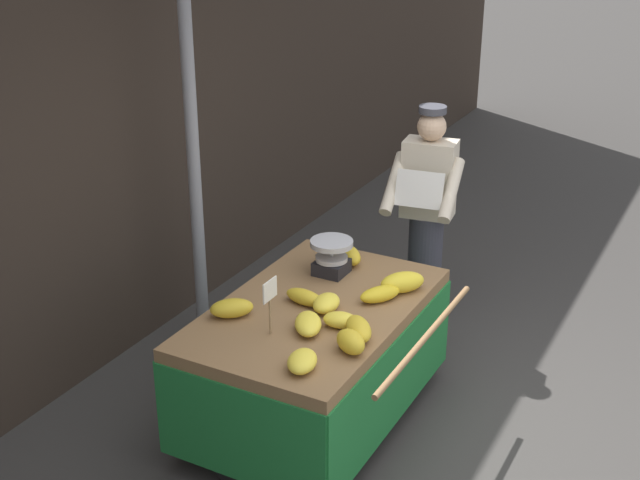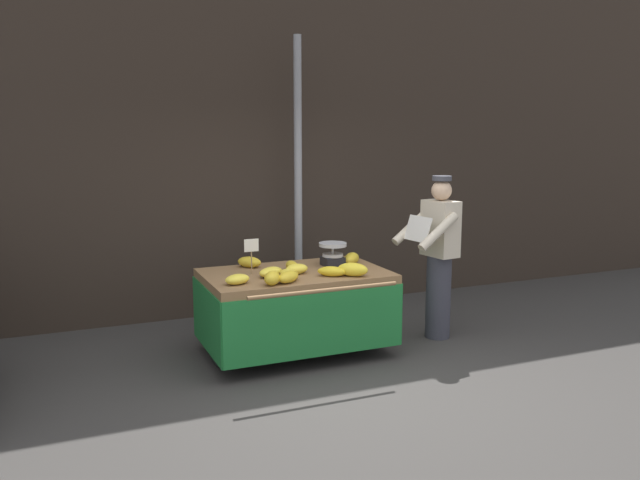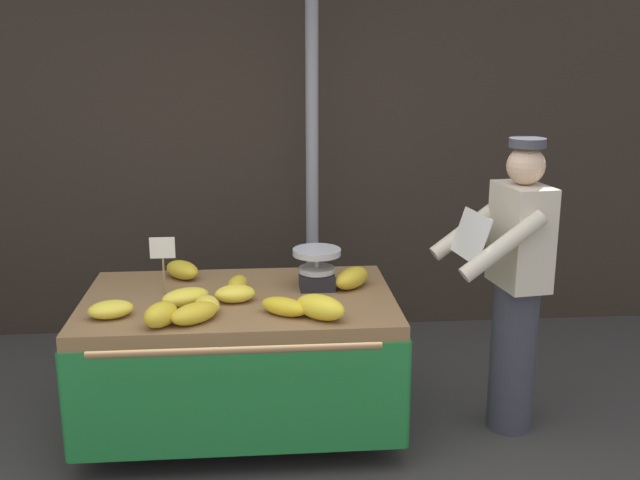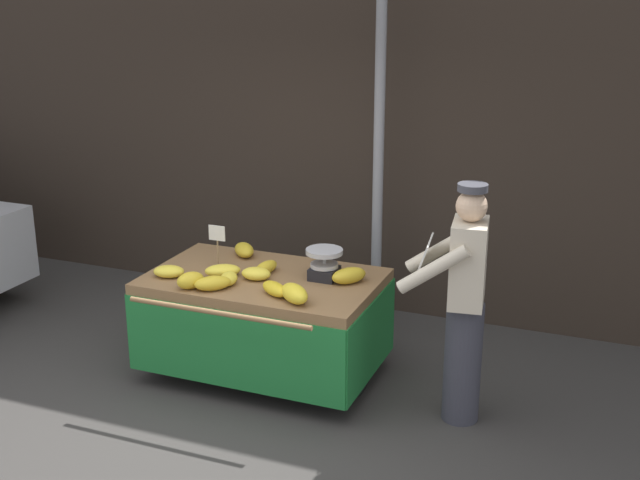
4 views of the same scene
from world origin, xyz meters
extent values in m
plane|color=#383533|center=(0.00, 0.00, 0.00)|extent=(60.00, 60.00, 0.00)
cube|color=#332821|center=(0.00, 2.78, 2.19)|extent=(16.00, 0.24, 4.38)
cylinder|color=gray|center=(0.44, 2.25, 1.61)|extent=(0.09, 0.09, 3.22)
cube|color=olive|center=(-0.07, 1.02, 0.78)|extent=(1.75, 1.08, 0.08)
cylinder|color=black|center=(-0.86, 1.02, 0.36)|extent=(0.05, 0.73, 0.73)
cylinder|color=#B7B7BC|center=(-0.89, 1.02, 0.36)|extent=(0.01, 0.13, 0.13)
cylinder|color=black|center=(0.72, 1.02, 0.36)|extent=(0.05, 0.73, 0.73)
cylinder|color=#B7B7BC|center=(0.75, 1.02, 0.36)|extent=(0.01, 0.13, 0.13)
cylinder|color=#4C4742|center=(-0.07, 1.48, 0.37)|extent=(0.05, 0.05, 0.74)
cube|color=#1E7233|center=(-0.07, 0.48, 0.44)|extent=(1.75, 0.02, 0.60)
cube|color=#1E7233|center=(-0.07, 1.56, 0.44)|extent=(1.75, 0.02, 0.60)
cube|color=#1E7233|center=(-0.94, 1.02, 0.44)|extent=(0.02, 1.08, 0.60)
cube|color=#1E7233|center=(0.80, 1.02, 0.44)|extent=(0.02, 1.08, 0.60)
cylinder|color=olive|center=(-0.07, 0.30, 0.80)|extent=(1.40, 0.04, 0.04)
cube|color=black|center=(0.38, 1.14, 0.87)|extent=(0.20, 0.20, 0.09)
cylinder|color=#B7B7BC|center=(0.38, 1.14, 0.97)|extent=(0.02, 0.02, 0.11)
cylinder|color=#B7B7BC|center=(0.38, 1.14, 1.04)|extent=(0.28, 0.28, 0.04)
cylinder|color=#B7B7BC|center=(0.38, 1.14, 0.93)|extent=(0.21, 0.21, 0.03)
cylinder|color=#997A51|center=(-0.49, 1.08, 0.93)|extent=(0.01, 0.01, 0.22)
cube|color=white|center=(-0.49, 1.08, 1.10)|extent=(0.14, 0.01, 0.12)
ellipsoid|color=gold|center=(-0.08, 1.09, 0.87)|extent=(0.14, 0.27, 0.09)
ellipsoid|color=gold|center=(-0.28, 0.62, 0.88)|extent=(0.30, 0.28, 0.11)
ellipsoid|color=yellow|center=(0.36, 0.63, 0.89)|extent=(0.32, 0.31, 0.13)
ellipsoid|color=gold|center=(0.59, 1.12, 0.88)|extent=(0.29, 0.30, 0.12)
ellipsoid|color=gold|center=(0.18, 0.70, 0.87)|extent=(0.29, 0.25, 0.09)
ellipsoid|color=yellow|center=(-0.23, 0.77, 0.87)|extent=(0.17, 0.23, 0.09)
ellipsoid|color=yellow|center=(-0.36, 0.91, 0.87)|extent=(0.31, 0.27, 0.09)
ellipsoid|color=gold|center=(-0.45, 0.59, 0.89)|extent=(0.23, 0.25, 0.13)
ellipsoid|color=gold|center=(-0.42, 1.39, 0.88)|extent=(0.28, 0.29, 0.11)
ellipsoid|color=yellow|center=(-0.09, 0.93, 0.87)|extent=(0.24, 0.18, 0.10)
ellipsoid|color=yellow|center=(-0.73, 0.74, 0.87)|extent=(0.27, 0.22, 0.09)
cylinder|color=#383842|center=(1.51, 0.92, 0.44)|extent=(0.26, 0.26, 0.88)
cube|color=beige|center=(1.51, 0.92, 1.17)|extent=(0.28, 0.41, 0.58)
sphere|color=#DBB28E|center=(1.51, 0.92, 1.56)|extent=(0.21, 0.21, 0.21)
cylinder|color=#3F3F47|center=(1.51, 0.92, 1.69)|extent=(0.20, 0.20, 0.05)
cylinder|color=beige|center=(1.33, 0.68, 1.18)|extent=(0.49, 0.16, 0.37)
cylinder|color=beige|center=(1.27, 1.10, 1.18)|extent=(0.49, 0.16, 0.37)
cube|color=silver|center=(1.21, 0.88, 1.19)|extent=(0.14, 0.35, 0.25)
camera|label=1|loc=(-4.12, -1.18, 3.25)|focal=48.17mm
camera|label=2|loc=(-2.26, -4.76, 2.18)|focal=36.70mm
camera|label=3|loc=(0.05, -3.03, 2.21)|focal=42.24mm
camera|label=4|loc=(2.51, -4.27, 2.99)|focal=46.17mm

